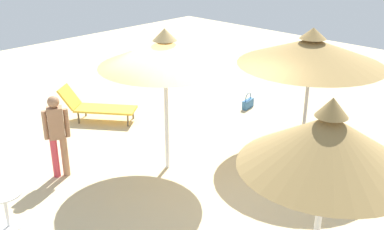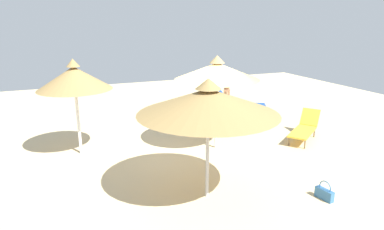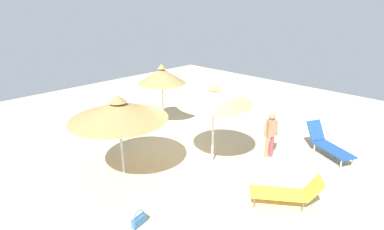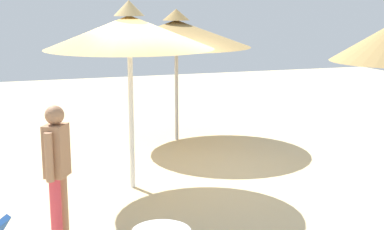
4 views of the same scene
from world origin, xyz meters
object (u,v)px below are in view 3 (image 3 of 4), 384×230
object	(u,v)px
parasol_umbrella_edge	(118,110)
lounge_chair_far_right	(327,143)
person_standing_back	(271,133)
handbag	(139,220)
lounge_chair_near_right	(288,192)
parasol_umbrella_front	(162,76)
side_table_round	(270,128)
parasol_umbrella_far_left	(214,96)

from	to	relation	value
parasol_umbrella_edge	lounge_chair_far_right	size ratio (longest dim) A/B	1.48
person_standing_back	handbag	size ratio (longest dim) A/B	3.75
lounge_chair_near_right	lounge_chair_far_right	world-z (taller)	lounge_chair_far_right
parasol_umbrella_edge	lounge_chair_far_right	xyz separation A→B (m)	(-5.72, 4.08, -1.66)
lounge_chair_near_right	parasol_umbrella_edge	bearing A→B (deg)	-63.93
parasol_umbrella_edge	parasol_umbrella_front	bearing A→B (deg)	-147.41
lounge_chair_far_right	parasol_umbrella_front	bearing A→B (deg)	-72.02
lounge_chair_near_right	person_standing_back	distance (m)	2.75
parasol_umbrella_front	lounge_chair_far_right	size ratio (longest dim) A/B	1.37
lounge_chair_near_right	side_table_round	distance (m)	4.35
lounge_chair_near_right	person_standing_back	xyz separation A→B (m)	(-2.04, -1.77, 0.54)
lounge_chair_near_right	handbag	distance (m)	3.91
parasol_umbrella_front	lounge_chair_near_right	size ratio (longest dim) A/B	1.51
side_table_round	lounge_chair_far_right	bearing A→B (deg)	91.55
parasol_umbrella_edge	person_standing_back	distance (m)	5.13
parasol_umbrella_edge	lounge_chair_far_right	distance (m)	7.23
lounge_chair_far_right	side_table_round	size ratio (longest dim) A/B	3.16
parasol_umbrella_edge	side_table_round	bearing A→B (deg)	161.88
person_standing_back	side_table_round	bearing A→B (deg)	-150.51
lounge_chair_far_right	parasol_umbrella_edge	bearing A→B (deg)	-35.51
handbag	side_table_round	xyz separation A→B (m)	(-6.74, -0.42, 0.29)
parasol_umbrella_far_left	side_table_round	bearing A→B (deg)	172.88
lounge_chair_far_right	side_table_round	distance (m)	2.23
parasol_umbrella_far_left	handbag	size ratio (longest dim) A/B	6.41
lounge_chair_far_right	person_standing_back	size ratio (longest dim) A/B	1.23
parasol_umbrella_far_left	side_table_round	xyz separation A→B (m)	(-3.09, 0.39, -1.89)
parasol_umbrella_front	lounge_chair_near_right	xyz separation A→B (m)	(1.47, 6.77, -1.81)
parasol_umbrella_far_left	person_standing_back	distance (m)	2.46
parasol_umbrella_edge	lounge_chair_near_right	size ratio (longest dim) A/B	1.62
lounge_chair_near_right	parasol_umbrella_front	bearing A→B (deg)	-102.23
lounge_chair_far_right	handbag	world-z (taller)	lounge_chair_far_right
lounge_chair_far_right	side_table_round	world-z (taller)	lounge_chair_far_right
parasol_umbrella_far_left	lounge_chair_near_right	size ratio (longest dim) A/B	1.53
lounge_chair_near_right	person_standing_back	world-z (taller)	person_standing_back
lounge_chair_far_right	side_table_round	bearing A→B (deg)	-88.45
handbag	side_table_round	distance (m)	6.75
lounge_chair_near_right	handbag	xyz separation A→B (m)	(3.25, -2.17, -0.24)
parasol_umbrella_edge	side_table_round	distance (m)	6.20
parasol_umbrella_front	handbag	world-z (taller)	parasol_umbrella_front
parasol_umbrella_edge	lounge_chair_near_right	distance (m)	5.25
parasol_umbrella_edge	parasol_umbrella_far_left	size ratio (longest dim) A/B	1.06
person_standing_back	parasol_umbrella_front	bearing A→B (deg)	-83.54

